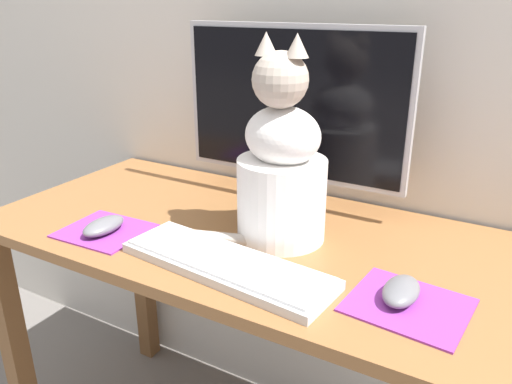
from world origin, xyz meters
name	(u,v)px	position (x,y,z in m)	size (l,w,h in m)	color
desk	(267,281)	(0.00, 0.00, 0.61)	(1.29, 0.56, 0.72)	brown
monitor	(292,112)	(-0.04, 0.19, 0.95)	(0.55, 0.17, 0.43)	#B2B2B7
keyboard	(228,264)	(0.00, -0.17, 0.73)	(0.44, 0.18, 0.02)	silver
mousepad_left	(105,231)	(-0.32, -0.16, 0.72)	(0.18, 0.16, 0.00)	purple
mousepad_right	(408,305)	(0.33, -0.12, 0.72)	(0.20, 0.18, 0.00)	purple
computer_mouse_left	(104,226)	(-0.31, -0.17, 0.74)	(0.06, 0.11, 0.03)	slate
computer_mouse_right	(401,291)	(0.31, -0.11, 0.74)	(0.06, 0.10, 0.03)	slate
cat	(281,168)	(0.03, 0.01, 0.87)	(0.26, 0.22, 0.42)	white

